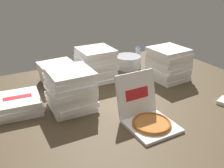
% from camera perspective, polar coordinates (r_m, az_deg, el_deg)
% --- Properties ---
extents(ground_plane, '(3.20, 2.40, 0.02)m').
position_cam_1_polar(ground_plane, '(2.40, 0.98, -4.16)').
color(ground_plane, '#4C3D28').
extents(open_pizza_box, '(0.36, 0.46, 0.38)m').
position_cam_1_polar(open_pizza_box, '(2.05, 7.94, -7.07)').
color(open_pizza_box, white).
rests_on(open_pizza_box, ground_plane).
extents(pizza_stack_right_near, '(0.41, 0.40, 0.36)m').
position_cam_1_polar(pizza_stack_right_near, '(2.90, 12.74, 4.47)').
color(pizza_stack_right_near, white).
rests_on(pizza_stack_right_near, ground_plane).
extents(pizza_stack_center_far, '(0.40, 0.39, 0.23)m').
position_cam_1_polar(pizza_stack_center_far, '(2.79, -11.92, 2.33)').
color(pizza_stack_center_far, white).
rests_on(pizza_stack_center_far, ground_plane).
extents(pizza_stack_center_near, '(0.41, 0.41, 0.14)m').
position_cam_1_polar(pizza_stack_center_near, '(2.36, -20.33, -4.29)').
color(pizza_stack_center_near, white).
rests_on(pizza_stack_center_near, ground_plane).
extents(pizza_stack_left_far, '(0.39, 0.39, 0.36)m').
position_cam_1_polar(pizza_stack_left_far, '(2.82, -3.68, 4.50)').
color(pizza_stack_left_far, white).
rests_on(pizza_stack_left_far, ground_plane).
extents(pizza_stack_left_mid, '(0.39, 0.40, 0.36)m').
position_cam_1_polar(pizza_stack_left_mid, '(2.23, -9.35, -1.35)').
color(pizza_stack_left_mid, white).
rests_on(pizza_stack_left_mid, ground_plane).
extents(ice_bucket, '(0.32, 0.32, 0.15)m').
position_cam_1_polar(ice_bucket, '(3.21, 3.63, 5.05)').
color(ice_bucket, '#B7BABF').
rests_on(ice_bucket, ground_plane).
extents(water_bottle_0, '(0.06, 0.06, 0.21)m').
position_cam_1_polar(water_bottle_0, '(3.19, 8.15, 5.19)').
color(water_bottle_0, white).
rests_on(water_bottle_0, ground_plane).
extents(water_bottle_1, '(0.06, 0.06, 0.21)m').
position_cam_1_polar(water_bottle_1, '(3.41, 5.82, 6.57)').
color(water_bottle_1, silver).
rests_on(water_bottle_1, ground_plane).
extents(water_bottle_2, '(0.06, 0.06, 0.21)m').
position_cam_1_polar(water_bottle_2, '(3.34, 8.25, 6.03)').
color(water_bottle_2, silver).
rests_on(water_bottle_2, ground_plane).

